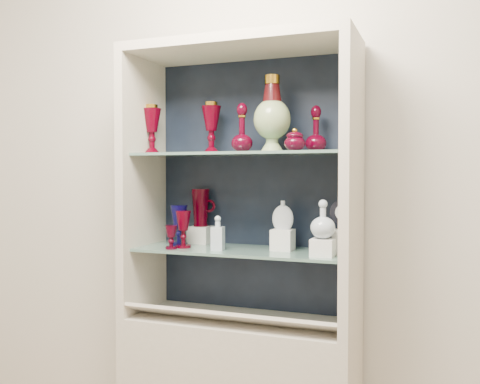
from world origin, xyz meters
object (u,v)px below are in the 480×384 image
at_px(clear_round_decanter, 323,220).
at_px(cobalt_goblet, 179,225).
at_px(cameo_medallion, 343,214).
at_px(pedestal_lamp_left, 152,129).
at_px(ruby_decanter_b, 316,127).
at_px(clear_square_bottle, 218,233).
at_px(enamel_urn, 272,114).
at_px(ruby_pitcher, 201,208).
at_px(ruby_decanter_a, 242,125).
at_px(lidded_bowl, 295,139).
at_px(ruby_goblet_small, 171,237).
at_px(pedestal_lamp_right, 211,128).
at_px(ruby_goblet_tall, 183,229).
at_px(flat_flask, 283,215).

bearing_deg(clear_round_decanter, cobalt_goblet, 172.99).
height_order(cobalt_goblet, clear_round_decanter, clear_round_decanter).
bearing_deg(cameo_medallion, clear_round_decanter, -134.21).
xyz_separation_m(pedestal_lamp_left, cameo_medallion, (0.88, 0.02, -0.37)).
height_order(ruby_decanter_b, clear_square_bottle, ruby_decanter_b).
xyz_separation_m(enamel_urn, ruby_decanter_b, (0.17, 0.08, -0.06)).
height_order(enamel_urn, ruby_pitcher, enamel_urn).
distance_m(ruby_decanter_b, clear_round_decanter, 0.42).
xyz_separation_m(enamel_urn, ruby_decanter_a, (-0.13, -0.02, -0.04)).
xyz_separation_m(lidded_bowl, ruby_goblet_small, (-0.54, -0.05, -0.42)).
relative_size(pedestal_lamp_right, lidded_bowl, 2.42).
relative_size(pedestal_lamp_left, ruby_pitcher, 1.28).
relative_size(pedestal_lamp_right, ruby_decanter_b, 1.11).
bearing_deg(ruby_decanter_b, ruby_goblet_tall, -167.29).
bearing_deg(ruby_goblet_tall, ruby_decanter_a, 5.57).
relative_size(lidded_bowl, cameo_medallion, 0.74).
distance_m(ruby_goblet_small, ruby_pitcher, 0.26).
relative_size(pedestal_lamp_left, clear_square_bottle, 1.53).
bearing_deg(pedestal_lamp_right, pedestal_lamp_left, -166.98).
relative_size(ruby_goblet_small, flat_flask, 0.81).
relative_size(clear_square_bottle, clear_round_decanter, 1.00).
height_order(ruby_goblet_small, clear_square_bottle, clear_square_bottle).
relative_size(cobalt_goblet, cameo_medallion, 1.42).
bearing_deg(flat_flask, pedestal_lamp_left, 174.56).
relative_size(ruby_decanter_b, ruby_pitcher, 1.20).
bearing_deg(clear_square_bottle, cameo_medallion, 8.66).
distance_m(pedestal_lamp_right, cobalt_goblet, 0.47).
xyz_separation_m(cobalt_goblet, ruby_goblet_small, (0.02, -0.12, -0.04)).
bearing_deg(lidded_bowl, flat_flask, 129.88).
distance_m(ruby_decanter_a, clear_square_bottle, 0.48).
height_order(ruby_decanter_b, lidded_bowl, ruby_decanter_b).
relative_size(pedestal_lamp_right, clear_round_decanter, 1.58).
height_order(ruby_goblet_small, flat_flask, flat_flask).
relative_size(pedestal_lamp_left, cameo_medallion, 1.73).
xyz_separation_m(cobalt_goblet, clear_square_bottle, (0.23, -0.08, -0.02)).
distance_m(lidded_bowl, clear_round_decanter, 0.35).
height_order(cobalt_goblet, flat_flask, flat_flask).
height_order(lidded_bowl, cobalt_goblet, lidded_bowl).
bearing_deg(enamel_urn, lidded_bowl, -26.66).
bearing_deg(enamel_urn, ruby_decanter_b, 25.29).
bearing_deg(lidded_bowl, pedestal_lamp_right, 164.39).
distance_m(ruby_decanter_b, lidded_bowl, 0.16).
relative_size(pedestal_lamp_left, ruby_goblet_small, 2.18).
distance_m(enamel_urn, cameo_medallion, 0.51).
distance_m(pedestal_lamp_right, clear_round_decanter, 0.68).
bearing_deg(flat_flask, lidded_bowl, -58.81).
relative_size(pedestal_lamp_left, enamel_urn, 0.70).
xyz_separation_m(ruby_goblet_tall, flat_flask, (0.44, 0.08, 0.07)).
xyz_separation_m(cobalt_goblet, clear_round_decanter, (0.68, -0.08, 0.05)).
xyz_separation_m(flat_flask, clear_round_decanter, (0.20, -0.11, -0.01)).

